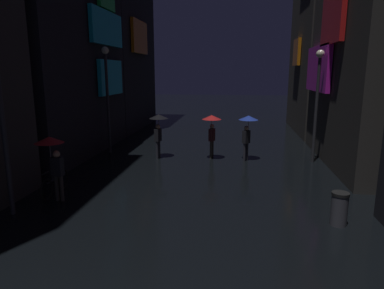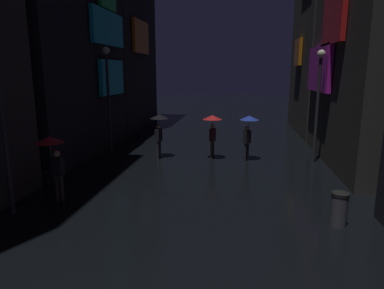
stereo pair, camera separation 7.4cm
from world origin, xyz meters
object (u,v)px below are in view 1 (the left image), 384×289
(pedestrian_midstreet_centre_red, at_px, (52,151))
(streetlamp_right_far, at_px, (317,93))
(streetlamp_left_far, at_px, (107,88))
(bicycle_parked_at_storefront, at_px, (55,183))
(pedestrian_midstreet_left_blue, at_px, (248,125))
(pedestrian_far_right_black, at_px, (158,124))
(trash_bin, at_px, (339,209))
(pedestrian_foreground_right_red, at_px, (212,124))

(pedestrian_midstreet_centre_red, xyz_separation_m, streetlamp_right_far, (9.27, 6.15, 1.52))
(pedestrian_midstreet_centre_red, bearing_deg, streetlamp_left_far, 96.15)
(bicycle_parked_at_storefront, xyz_separation_m, streetlamp_left_far, (-0.40, 6.15, 2.95))
(pedestrian_midstreet_centre_red, bearing_deg, pedestrian_midstreet_left_blue, 44.23)
(pedestrian_far_right_black, relative_size, streetlamp_right_far, 0.42)
(bicycle_parked_at_storefront, relative_size, trash_bin, 1.96)
(bicycle_parked_at_storefront, xyz_separation_m, streetlamp_right_far, (9.60, 5.56, 2.81))
(pedestrian_midstreet_left_blue, distance_m, pedestrian_far_right_black, 4.22)
(streetlamp_left_far, bearing_deg, trash_bin, -38.49)
(pedestrian_midstreet_left_blue, relative_size, pedestrian_far_right_black, 1.00)
(pedestrian_midstreet_left_blue, height_order, bicycle_parked_at_storefront, pedestrian_midstreet_left_blue)
(pedestrian_foreground_right_red, height_order, trash_bin, pedestrian_foreground_right_red)
(pedestrian_far_right_black, relative_size, trash_bin, 2.28)
(pedestrian_foreground_right_red, bearing_deg, pedestrian_midstreet_left_blue, -2.23)
(pedestrian_far_right_black, xyz_separation_m, pedestrian_midstreet_centre_red, (-2.04, -6.00, 0.00))
(pedestrian_far_right_black, bearing_deg, pedestrian_foreground_right_red, 3.57)
(pedestrian_far_right_black, bearing_deg, pedestrian_midstreet_centre_red, -108.75)
(pedestrian_foreground_right_red, height_order, pedestrian_midstreet_centre_red, same)
(pedestrian_midstreet_left_blue, distance_m, pedestrian_midstreet_centre_red, 8.73)
(pedestrian_foreground_right_red, bearing_deg, bicycle_parked_at_storefront, -131.36)
(bicycle_parked_at_storefront, relative_size, streetlamp_left_far, 0.34)
(streetlamp_right_far, bearing_deg, pedestrian_midstreet_left_blue, -178.85)
(pedestrian_midstreet_left_blue, relative_size, trash_bin, 2.28)
(pedestrian_midstreet_left_blue, xyz_separation_m, pedestrian_foreground_right_red, (-1.68, 0.07, 0.00))
(bicycle_parked_at_storefront, xyz_separation_m, trash_bin, (8.90, -1.25, 0.08))
(bicycle_parked_at_storefront, bearing_deg, pedestrian_midstreet_left_blue, 39.89)
(streetlamp_right_far, xyz_separation_m, streetlamp_left_far, (-10.00, 0.59, 0.14))
(bicycle_parked_at_storefront, distance_m, trash_bin, 8.99)
(bicycle_parked_at_storefront, height_order, trash_bin, bicycle_parked_at_storefront)
(pedestrian_midstreet_centre_red, distance_m, bicycle_parked_at_storefront, 1.45)
(pedestrian_midstreet_left_blue, xyz_separation_m, streetlamp_left_far, (-6.98, 0.65, 1.67))
(bicycle_parked_at_storefront, distance_m, streetlamp_right_far, 11.44)
(pedestrian_foreground_right_red, distance_m, streetlamp_left_far, 5.59)
(pedestrian_foreground_right_red, relative_size, trash_bin, 2.28)
(pedestrian_midstreet_left_blue, relative_size, streetlamp_left_far, 0.40)
(trash_bin, bearing_deg, streetlamp_left_far, 141.51)
(streetlamp_left_far, bearing_deg, pedestrian_far_right_black, -15.02)
(pedestrian_far_right_black, relative_size, pedestrian_midstreet_centre_red, 1.00)
(pedestrian_midstreet_left_blue, distance_m, bicycle_parked_at_storefront, 8.67)
(pedestrian_midstreet_left_blue, xyz_separation_m, pedestrian_midstreet_centre_red, (-6.25, -6.09, 0.00))
(pedestrian_far_right_black, distance_m, pedestrian_midstreet_centre_red, 6.33)
(streetlamp_right_far, bearing_deg, pedestrian_far_right_black, -178.79)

